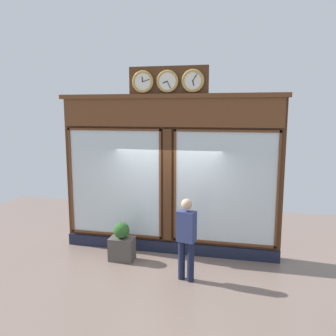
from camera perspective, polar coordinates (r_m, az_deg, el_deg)
ground_plane at (r=6.29m, az=-6.19°, el=-23.31°), size 14.00×14.00×0.00m
shop_facade at (r=8.25m, az=0.19°, el=-0.88°), size 5.29×0.42×4.38m
pedestrian at (r=7.07m, az=3.01°, el=-11.05°), size 0.41×0.31×1.69m
planter_box at (r=8.26m, az=-7.55°, el=-12.99°), size 0.56×0.36×0.53m
planter_shrub at (r=8.10m, az=-7.61°, el=-10.06°), size 0.37×0.37×0.37m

